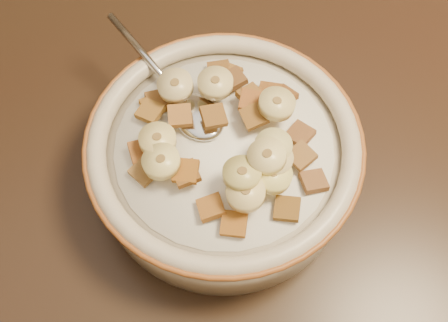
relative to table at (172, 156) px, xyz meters
name	(u,v)px	position (x,y,z in m)	size (l,w,h in m)	color
table	(172,156)	(0.00, 0.00, 0.00)	(1.40, 0.90, 0.04)	black
cereal_bowl	(224,162)	(0.04, -0.05, 0.05)	(0.23, 0.23, 0.05)	#B2A690
milk	(224,147)	(0.04, -0.05, 0.07)	(0.19, 0.19, 0.00)	white
spoon	(197,117)	(0.03, -0.01, 0.08)	(0.04, 0.05, 0.01)	silver
cereal_square_0	(234,224)	(0.02, -0.12, 0.08)	(0.02, 0.02, 0.01)	brown
cereal_square_1	(229,75)	(0.07, 0.02, 0.08)	(0.02, 0.02, 0.01)	olive
cereal_square_2	(283,95)	(0.10, -0.02, 0.08)	(0.02, 0.02, 0.01)	brown
cereal_square_3	(150,112)	(-0.01, 0.00, 0.08)	(0.02, 0.02, 0.01)	brown
cereal_square_4	(180,116)	(0.01, -0.02, 0.09)	(0.02, 0.02, 0.01)	#965B2D
cereal_square_5	(158,100)	(0.00, 0.01, 0.08)	(0.02, 0.02, 0.01)	brown
cereal_square_6	(154,105)	(-0.01, 0.01, 0.08)	(0.02, 0.02, 0.01)	brown
cereal_square_7	(217,86)	(0.05, 0.01, 0.09)	(0.02, 0.02, 0.01)	brown
cereal_square_8	(251,101)	(0.07, -0.02, 0.09)	(0.02, 0.02, 0.01)	#9D5119
cereal_square_9	(233,79)	(0.07, 0.01, 0.09)	(0.02, 0.02, 0.01)	brown
cereal_square_10	(219,72)	(0.06, 0.02, 0.08)	(0.02, 0.02, 0.01)	brown
cereal_square_11	(142,151)	(-0.03, -0.03, 0.08)	(0.02, 0.02, 0.01)	brown
cereal_square_12	(258,108)	(0.08, -0.03, 0.09)	(0.02, 0.02, 0.01)	olive
cereal_square_13	(287,209)	(0.06, -0.12, 0.08)	(0.02, 0.02, 0.01)	brown
cereal_square_14	(300,134)	(0.10, -0.06, 0.08)	(0.02, 0.02, 0.01)	brown
cereal_square_15	(144,171)	(-0.03, -0.05, 0.08)	(0.02, 0.02, 0.01)	olive
cereal_square_16	(314,181)	(0.09, -0.11, 0.08)	(0.02, 0.02, 0.01)	#915A33
cereal_square_17	(214,116)	(0.03, -0.03, 0.10)	(0.02, 0.02, 0.01)	brown
cereal_square_18	(186,174)	(0.00, -0.07, 0.09)	(0.02, 0.02, 0.01)	brown
cereal_square_19	(254,116)	(0.07, -0.04, 0.09)	(0.02, 0.02, 0.01)	brown
cereal_square_20	(186,171)	(0.00, -0.07, 0.09)	(0.02, 0.02, 0.01)	#914B1A
cereal_square_21	(211,207)	(0.00, -0.10, 0.08)	(0.02, 0.02, 0.01)	#975E23
cereal_square_22	(251,96)	(0.07, -0.02, 0.09)	(0.02, 0.02, 0.01)	brown
cereal_square_23	(301,156)	(0.09, -0.09, 0.08)	(0.02, 0.02, 0.01)	brown
cereal_square_24	(269,92)	(0.09, -0.02, 0.08)	(0.02, 0.02, 0.01)	#935121
banana_slice_0	(274,159)	(0.07, -0.09, 0.10)	(0.03, 0.03, 0.01)	#DBCA89
banana_slice_1	(242,174)	(0.04, -0.09, 0.10)	(0.03, 0.03, 0.01)	#CEC16D
banana_slice_2	(267,156)	(0.06, -0.09, 0.10)	(0.03, 0.03, 0.01)	#F8DE85
banana_slice_3	(273,147)	(0.07, -0.08, 0.10)	(0.03, 0.03, 0.01)	#CCBD72
banana_slice_4	(161,161)	(-0.02, -0.06, 0.10)	(0.03, 0.03, 0.01)	#F0E796
banana_slice_5	(277,104)	(0.09, -0.04, 0.10)	(0.03, 0.03, 0.01)	#FEE381
banana_slice_6	(158,140)	(-0.02, -0.03, 0.10)	(0.03, 0.03, 0.01)	#EEDB81
banana_slice_7	(246,193)	(0.03, -0.11, 0.10)	(0.03, 0.03, 0.01)	#FADF98
banana_slice_8	(175,86)	(0.02, 0.01, 0.10)	(0.03, 0.03, 0.01)	#DDC281
banana_slice_9	(273,175)	(0.06, -0.10, 0.10)	(0.03, 0.03, 0.01)	#E6D880
banana_slice_10	(215,83)	(0.05, 0.00, 0.10)	(0.03, 0.03, 0.01)	tan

